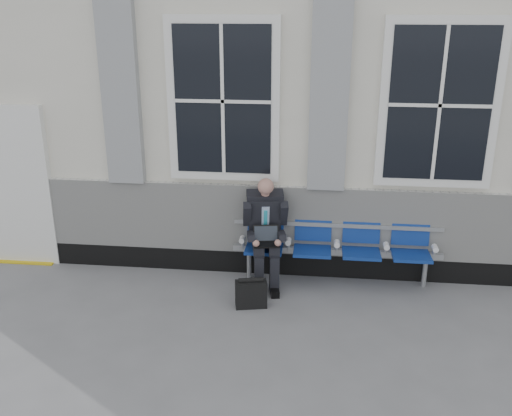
# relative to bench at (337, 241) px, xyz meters

# --- Properties ---
(ground) EXTENTS (70.00, 70.00, 0.00)m
(ground) POSITION_rel_bench_xyz_m (0.73, -1.32, -0.55)
(ground) COLOR slate
(ground) RESTS_ON ground
(station_building) EXTENTS (14.40, 4.40, 4.49)m
(station_building) POSITION_rel_bench_xyz_m (0.71, 2.15, 1.67)
(station_building) COLOR silver
(station_building) RESTS_ON ground
(bench) EXTENTS (2.60, 0.47, 0.91)m
(bench) POSITION_rel_bench_xyz_m (0.00, 0.00, 0.00)
(bench) COLOR #9EA0A3
(bench) RESTS_ON ground
(businessman) EXTENTS (0.58, 0.77, 1.38)m
(businessman) POSITION_rel_bench_xyz_m (-0.88, -0.13, 0.20)
(businessman) COLOR black
(businessman) RESTS_ON ground
(briefcase) EXTENTS (0.39, 0.23, 0.37)m
(briefcase) POSITION_rel_bench_xyz_m (-0.99, -0.76, -0.38)
(briefcase) COLOR black
(briefcase) RESTS_ON ground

